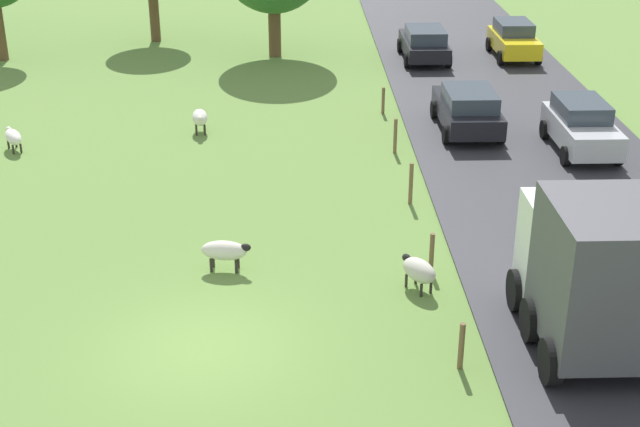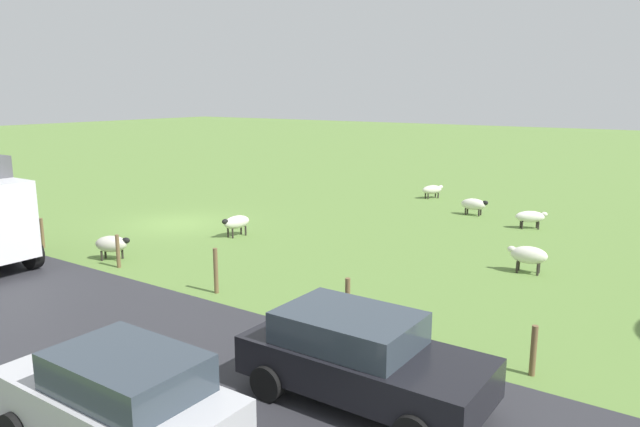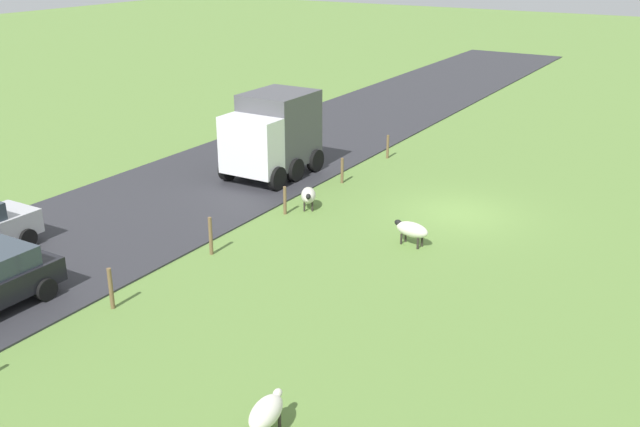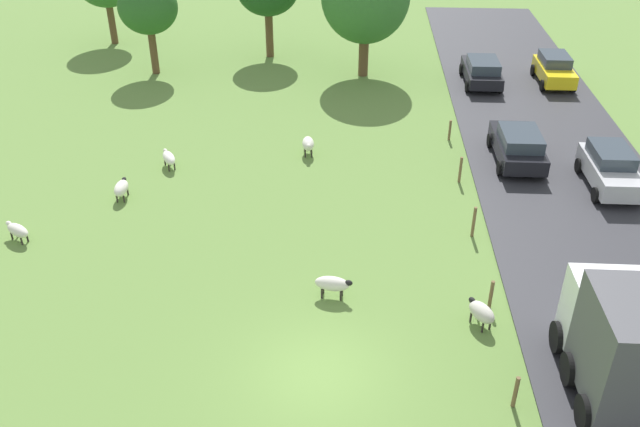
% 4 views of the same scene
% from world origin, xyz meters
% --- Properties ---
extents(ground_plane, '(160.00, 160.00, 0.00)m').
position_xyz_m(ground_plane, '(0.00, 0.00, 0.00)').
color(ground_plane, olive).
extents(sheep_0, '(0.56, 1.22, 0.75)m').
position_xyz_m(sheep_0, '(-8.70, 9.54, 0.49)').
color(sheep_0, silver).
rests_on(sheep_0, ground_plane).
extents(sheep_1, '(1.00, 1.17, 0.80)m').
position_xyz_m(sheep_1, '(4.96, 2.39, 0.53)').
color(sheep_1, beige).
rests_on(sheep_1, ground_plane).
extents(sheep_2, '(0.97, 1.25, 0.72)m').
position_xyz_m(sheep_2, '(-7.43, 12.36, 0.48)').
color(sheep_2, white).
rests_on(sheep_2, ground_plane).
extents(sheep_3, '(1.29, 0.65, 0.80)m').
position_xyz_m(sheep_3, '(0.26, 3.54, 0.54)').
color(sheep_3, silver).
rests_on(sheep_3, ground_plane).
extents(sheep_4, '(0.67, 1.22, 0.83)m').
position_xyz_m(sheep_4, '(-1.31, 13.98, 0.56)').
color(sheep_4, silver).
rests_on(sheep_4, ground_plane).
extents(sheep_5, '(1.20, 0.98, 0.68)m').
position_xyz_m(sheep_5, '(-11.63, 6.24, 0.45)').
color(sheep_5, silver).
rests_on(sheep_5, ground_plane).
extents(fence_post_1, '(0.12, 0.12, 1.06)m').
position_xyz_m(fence_post_1, '(5.40, -0.93, 0.53)').
color(fence_post_1, brown).
rests_on(fence_post_1, ground_plane).
extents(fence_post_2, '(0.12, 0.12, 1.05)m').
position_xyz_m(fence_post_2, '(5.40, 3.29, 0.53)').
color(fence_post_2, brown).
rests_on(fence_post_2, ground_plane).
extents(fence_post_3, '(0.12, 0.12, 1.26)m').
position_xyz_m(fence_post_3, '(5.40, 7.51, 0.63)').
color(fence_post_3, brown).
rests_on(fence_post_3, ground_plane).
extents(fence_post_4, '(0.12, 0.12, 1.19)m').
position_xyz_m(fence_post_4, '(5.40, 11.73, 0.60)').
color(fence_post_4, brown).
rests_on(fence_post_4, ground_plane).
extents(fence_post_5, '(0.12, 0.12, 1.02)m').
position_xyz_m(fence_post_5, '(5.40, 15.95, 0.51)').
color(fence_post_5, brown).
rests_on(fence_post_5, ground_plane).
extents(car_1, '(2.11, 4.34, 1.57)m').
position_xyz_m(car_1, '(8.18, 13.73, 0.88)').
color(car_1, black).
rests_on(car_1, road_strip).
extents(car_4, '(1.93, 4.00, 1.68)m').
position_xyz_m(car_4, '(11.60, 11.64, 0.92)').
color(car_4, '#B7B7BC').
rests_on(car_4, road_strip).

